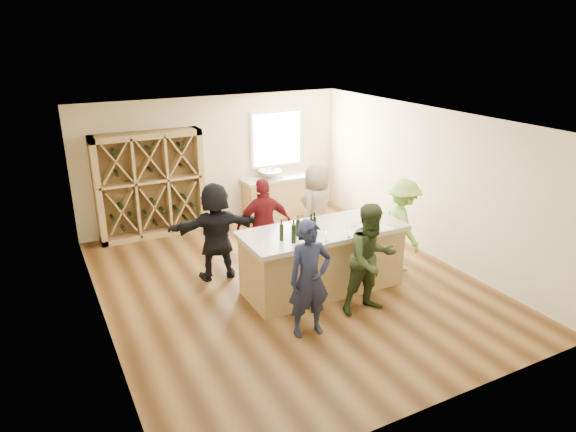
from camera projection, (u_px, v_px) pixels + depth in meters
name	position (u px, v px, depth m)	size (l,w,h in m)	color
floor	(288.00, 286.00, 8.87)	(6.00, 7.00, 0.10)	brown
ceiling	(288.00, 117.00, 7.87)	(6.00, 7.00, 0.10)	white
wall_back	(214.00, 160.00, 11.33)	(6.00, 0.10, 2.80)	beige
wall_front	(443.00, 303.00, 5.41)	(6.00, 0.10, 2.80)	beige
wall_left	(92.00, 240.00, 7.05)	(0.10, 7.00, 2.80)	beige
wall_right	(431.00, 182.00, 9.69)	(0.10, 7.00, 2.80)	beige
window_frame	(277.00, 139.00, 11.79)	(1.30, 0.06, 1.30)	white
window_pane	(277.00, 139.00, 11.76)	(1.18, 0.01, 1.18)	white
wine_rack	(150.00, 185.00, 10.55)	(2.20, 0.45, 2.20)	#A2834D
back_counter_base	(278.00, 197.00, 11.98)	(1.60, 0.58, 0.86)	#A2834D
back_counter_top	(278.00, 178.00, 11.82)	(1.70, 0.62, 0.06)	#B9AE98
sink	(270.00, 174.00, 11.69)	(0.54, 0.54, 0.19)	silver
faucet	(267.00, 170.00, 11.82)	(0.02, 0.02, 0.30)	silver
tasting_counter_base	(323.00, 261.00, 8.51)	(2.60, 1.00, 1.00)	#A2834D
tasting_counter_top	(323.00, 231.00, 8.33)	(2.72, 1.12, 0.08)	#B9AE98
wine_bottle_a	(281.00, 232.00, 7.80)	(0.07, 0.07, 0.27)	black
wine_bottle_b	(294.00, 234.00, 7.71)	(0.07, 0.07, 0.29)	black
wine_bottle_c	(298.00, 228.00, 7.98)	(0.07, 0.07, 0.27)	black
wine_bottle_d	(311.00, 227.00, 7.96)	(0.07, 0.07, 0.30)	black
wine_bottle_e	(314.00, 225.00, 8.05)	(0.07, 0.07, 0.29)	black
wine_glass_a	(326.00, 236.00, 7.78)	(0.07, 0.07, 0.17)	white
wine_glass_b	(349.00, 231.00, 7.93)	(0.07, 0.07, 0.20)	white
wine_glass_c	(375.00, 225.00, 8.25)	(0.06, 0.06, 0.16)	white
wine_glass_d	(355.00, 221.00, 8.38)	(0.06, 0.06, 0.17)	white
wine_glass_e	(378.00, 217.00, 8.51)	(0.08, 0.08, 0.20)	white
tasting_menu_a	(318.00, 242.00, 7.80)	(0.20, 0.27, 0.00)	white
tasting_menu_b	(350.00, 233.00, 8.12)	(0.22, 0.30, 0.00)	white
tasting_menu_c	(384.00, 228.00, 8.34)	(0.21, 0.28, 0.00)	white
person_near_left	(310.00, 279.00, 7.12)	(0.63, 0.46, 1.72)	#191E38
person_near_right	(371.00, 259.00, 7.70)	(0.85, 0.46, 1.74)	#263319
person_server	(402.00, 225.00, 9.12)	(1.09, 0.50, 1.68)	#8CC64C
person_far_mid	(264.00, 225.00, 9.11)	(1.00, 0.51, 1.70)	#590F14
person_far_right	(317.00, 209.00, 9.70)	(0.89, 0.58, 1.82)	gray
person_far_left	(216.00, 231.00, 8.79)	(1.60, 0.58, 1.73)	black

